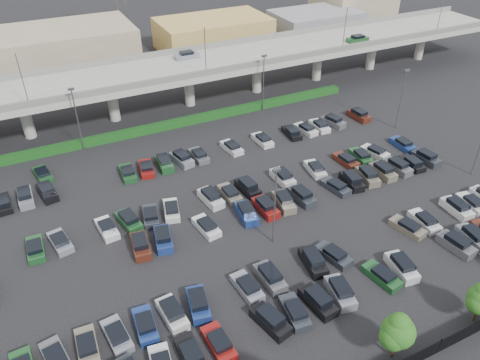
% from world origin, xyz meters
% --- Properties ---
extents(ground, '(280.00, 280.00, 0.00)m').
position_xyz_m(ground, '(0.00, 0.00, 0.00)').
color(ground, black).
extents(overpass, '(150.00, 13.00, 15.80)m').
position_xyz_m(overpass, '(-0.22, 32.01, 6.97)').
color(overpass, gray).
rests_on(overpass, ground).
extents(hedge, '(66.00, 1.60, 1.10)m').
position_xyz_m(hedge, '(0.00, 25.00, 0.55)').
color(hedge, '#123E14').
rests_on(hedge, ground).
extents(tree_row, '(65.07, 3.66, 5.94)m').
position_xyz_m(tree_row, '(0.70, -26.53, 3.52)').
color(tree_row, '#332316').
rests_on(tree_row, ground).
extents(parked_cars, '(62.76, 41.67, 1.67)m').
position_xyz_m(parked_cars, '(0.49, -4.15, 0.64)').
color(parked_cars, '#1B4C23').
rests_on(parked_cars, ground).
extents(light_poles, '(66.90, 48.38, 10.30)m').
position_xyz_m(light_poles, '(-4.13, 2.00, 6.24)').
color(light_poles, '#4B4C51').
rests_on(light_poles, ground).
extents(distant_buildings, '(138.00, 24.00, 9.00)m').
position_xyz_m(distant_buildings, '(12.38, 61.81, 3.74)').
color(distant_buildings, gray).
rests_on(distant_buildings, ground).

